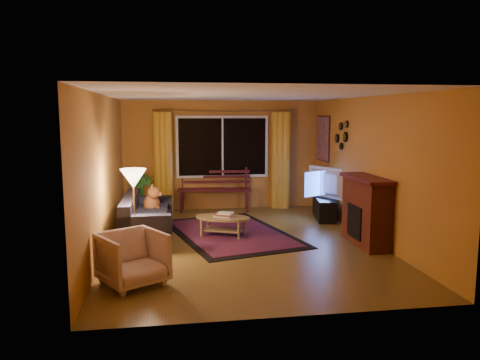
{
  "coord_description": "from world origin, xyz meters",
  "views": [
    {
      "loc": [
        -1.23,
        -7.7,
        2.19
      ],
      "look_at": [
        0.0,
        0.3,
        1.05
      ],
      "focal_mm": 35.0,
      "sensor_mm": 36.0,
      "label": 1
    }
  ],
  "objects": [
    {
      "name": "ceiling",
      "position": [
        0.0,
        0.0,
        2.51
      ],
      "size": [
        4.5,
        6.0,
        0.02
      ],
      "primitive_type": "cube",
      "color": "white",
      "rests_on": "ground"
    },
    {
      "name": "window",
      "position": [
        0.0,
        2.94,
        1.45
      ],
      "size": [
        2.0,
        0.02,
        1.3
      ],
      "primitive_type": "cube",
      "color": "black",
      "rests_on": "wall_back"
    },
    {
      "name": "painting",
      "position": [
        2.22,
        2.45,
        1.65
      ],
      "size": [
        0.04,
        0.76,
        0.96
      ],
      "primitive_type": "cube",
      "color": "orange",
      "rests_on": "wall_right"
    },
    {
      "name": "wall_back",
      "position": [
        0.0,
        3.01,
        1.25
      ],
      "size": [
        4.5,
        0.02,
        2.5
      ],
      "primitive_type": "cube",
      "color": "#C07D2F",
      "rests_on": "ground"
    },
    {
      "name": "curtain_rod",
      "position": [
        0.0,
        2.9,
        2.25
      ],
      "size": [
        3.2,
        0.03,
        0.03
      ],
      "primitive_type": "cylinder",
      "rotation": [
        0.0,
        1.57,
        0.0
      ],
      "color": "#BF8C3F",
      "rests_on": "wall_back"
    },
    {
      "name": "potted_plant",
      "position": [
        -1.83,
        2.42,
        0.45
      ],
      "size": [
        0.56,
        0.56,
        0.91
      ],
      "primitive_type": "imported",
      "rotation": [
        0.0,
        0.0,
        -0.1
      ],
      "color": "#235B1E",
      "rests_on": "ground"
    },
    {
      "name": "curtain_left",
      "position": [
        -1.35,
        2.88,
        1.12
      ],
      "size": [
        0.36,
        0.36,
        2.24
      ],
      "primitive_type": "cylinder",
      "color": "gold",
      "rests_on": "ground"
    },
    {
      "name": "television",
      "position": [
        2.0,
        1.6,
        0.76
      ],
      "size": [
        0.64,
        1.06,
        0.64
      ],
      "primitive_type": "imported",
      "rotation": [
        0.0,
        0.0,
        2.05
      ],
      "color": "black",
      "rests_on": "tv_console"
    },
    {
      "name": "wall_left",
      "position": [
        -2.26,
        0.0,
        1.25
      ],
      "size": [
        0.02,
        6.0,
        2.5
      ],
      "primitive_type": "cube",
      "color": "#C07D2F",
      "rests_on": "ground"
    },
    {
      "name": "bench",
      "position": [
        -0.22,
        2.75,
        0.25
      ],
      "size": [
        1.69,
        0.66,
        0.49
      ],
      "primitive_type": "cube",
      "rotation": [
        0.0,
        0.0,
        -0.11
      ],
      "color": "#411216",
      "rests_on": "ground"
    },
    {
      "name": "curtain_right",
      "position": [
        1.35,
        2.88,
        1.12
      ],
      "size": [
        0.36,
        0.36,
        2.24
      ],
      "primitive_type": "cylinder",
      "color": "gold",
      "rests_on": "ground"
    },
    {
      "name": "floor",
      "position": [
        0.0,
        0.0,
        -0.01
      ],
      "size": [
        4.5,
        6.0,
        0.02
      ],
      "primitive_type": "cube",
      "color": "brown",
      "rests_on": "ground"
    },
    {
      "name": "tv_console",
      "position": [
        2.0,
        1.6,
        0.22
      ],
      "size": [
        0.54,
        1.1,
        0.44
      ],
      "primitive_type": "cube",
      "rotation": [
        0.0,
        0.0,
        -0.18
      ],
      "color": "black",
      "rests_on": "ground"
    },
    {
      "name": "floor_lamp",
      "position": [
        -1.77,
        -0.38,
        0.67
      ],
      "size": [
        0.26,
        0.26,
        1.34
      ],
      "primitive_type": "cylinder",
      "rotation": [
        0.0,
        0.0,
        -0.18
      ],
      "color": "#BF8C3F",
      "rests_on": "ground"
    },
    {
      "name": "sofa",
      "position": [
        -1.61,
        0.5,
        0.39
      ],
      "size": [
        0.85,
        1.93,
        0.77
      ],
      "primitive_type": "cube",
      "rotation": [
        0.0,
        0.0,
        -0.01
      ],
      "color": "black",
      "rests_on": "ground"
    },
    {
      "name": "dog",
      "position": [
        -1.56,
        0.93,
        0.63
      ],
      "size": [
        0.33,
        0.45,
        0.49
      ],
      "primitive_type": null,
      "rotation": [
        0.0,
        0.0,
        0.01
      ],
      "color": "#955124",
      "rests_on": "sofa"
    },
    {
      "name": "fireplace",
      "position": [
        2.05,
        -0.4,
        0.55
      ],
      "size": [
        0.4,
        1.2,
        1.1
      ],
      "primitive_type": "cube",
      "color": "maroon",
      "rests_on": "ground"
    },
    {
      "name": "mirror_cluster",
      "position": [
        2.21,
        1.3,
        1.8
      ],
      "size": [
        0.06,
        0.6,
        0.56
      ],
      "primitive_type": null,
      "color": "black",
      "rests_on": "wall_right"
    },
    {
      "name": "wall_right",
      "position": [
        2.26,
        0.0,
        1.25
      ],
      "size": [
        0.02,
        6.0,
        2.5
      ],
      "primitive_type": "cube",
      "color": "#C07D2F",
      "rests_on": "ground"
    },
    {
      "name": "rug",
      "position": [
        -0.12,
        0.67,
        0.01
      ],
      "size": [
        2.57,
        3.37,
        0.02
      ],
      "primitive_type": "cube",
      "rotation": [
        0.0,
        0.0,
        0.25
      ],
      "color": "maroon",
      "rests_on": "ground"
    },
    {
      "name": "coffee_table",
      "position": [
        -0.29,
        0.48,
        0.18
      ],
      "size": [
        1.32,
        1.32,
        0.36
      ],
      "primitive_type": "cylinder",
      "rotation": [
        0.0,
        0.0,
        -0.41
      ],
      "color": "olive",
      "rests_on": "ground"
    },
    {
      "name": "armchair",
      "position": [
        -1.71,
        -1.75,
        0.38
      ],
      "size": [
        1.0,
        0.98,
        0.77
      ],
      "primitive_type": "imported",
      "rotation": [
        0.0,
        0.0,
        0.55
      ],
      "color": "beige",
      "rests_on": "ground"
    }
  ]
}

